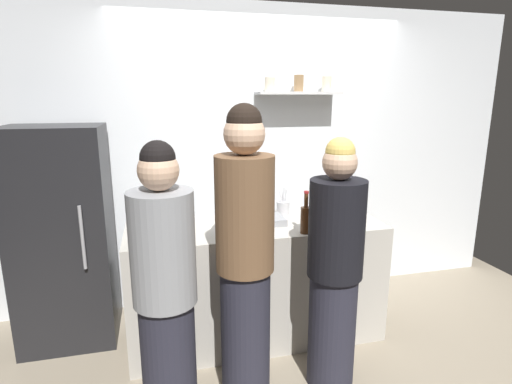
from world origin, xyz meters
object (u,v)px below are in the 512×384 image
at_px(baking_pan, 261,220).
at_px(utensil_holder, 283,207).
at_px(person_brown_jacket, 245,260).
at_px(water_bottle_plastic, 224,223).
at_px(refrigerator, 64,237).
at_px(wine_bottle_amber_glass, 306,218).
at_px(person_blonde, 335,270).
at_px(person_grey_hoodie, 165,295).
at_px(wine_bottle_green_glass, 136,225).

relative_size(baking_pan, utensil_holder, 1.58).
bearing_deg(person_brown_jacket, water_bottle_plastic, -73.43).
bearing_deg(refrigerator, wine_bottle_amber_glass, -19.46).
bearing_deg(refrigerator, baking_pan, -12.28).
distance_m(person_blonde, person_grey_hoodie, 1.03).
bearing_deg(wine_bottle_green_glass, utensil_holder, 21.25).
relative_size(baking_pan, water_bottle_plastic, 1.66).
height_order(wine_bottle_amber_glass, water_bottle_plastic, wine_bottle_amber_glass).
bearing_deg(person_grey_hoodie, baking_pan, -159.00).
bearing_deg(water_bottle_plastic, person_brown_jacket, -83.54).
bearing_deg(person_blonde, refrigerator, 25.91).
xyz_separation_m(utensil_holder, wine_bottle_amber_glass, (0.01, -0.49, 0.05)).
relative_size(utensil_holder, person_grey_hoodie, 0.13).
bearing_deg(wine_bottle_amber_glass, baking_pan, 131.14).
xyz_separation_m(wine_bottle_green_glass, person_grey_hoodie, (0.16, -0.54, -0.23)).
distance_m(baking_pan, person_brown_jacket, 0.70).
height_order(wine_bottle_green_glass, water_bottle_plastic, wine_bottle_green_glass).
bearing_deg(person_brown_jacket, refrigerator, -29.10).
relative_size(wine_bottle_amber_glass, person_blonde, 0.19).
distance_m(refrigerator, utensil_holder, 1.68).
bearing_deg(refrigerator, person_blonde, -29.42).
xyz_separation_m(utensil_holder, water_bottle_plastic, (-0.55, -0.41, 0.04)).
distance_m(utensil_holder, person_grey_hoodie, 1.38).
xyz_separation_m(refrigerator, wine_bottle_amber_glass, (1.68, -0.59, 0.19)).
height_order(refrigerator, baking_pan, refrigerator).
height_order(refrigerator, water_bottle_plastic, refrigerator).
distance_m(baking_pan, wine_bottle_green_glass, 0.92).
xyz_separation_m(utensil_holder, person_grey_hoodie, (-0.97, -0.97, -0.16)).
bearing_deg(utensil_holder, person_blonde, -86.16).
height_order(person_grey_hoodie, person_brown_jacket, person_brown_jacket).
bearing_deg(wine_bottle_amber_glass, person_grey_hoodie, -153.48).
relative_size(refrigerator, wine_bottle_green_glass, 5.01).
height_order(utensil_holder, water_bottle_plastic, utensil_holder).
bearing_deg(wine_bottle_green_glass, wine_bottle_amber_glass, -2.59).
distance_m(water_bottle_plastic, person_blonde, 0.79).
bearing_deg(person_grey_hoodie, utensil_holder, -160.30).
bearing_deg(wine_bottle_amber_glass, person_blonde, -82.41).
bearing_deg(baking_pan, refrigerator, 167.72).
bearing_deg(wine_bottle_amber_glass, water_bottle_plastic, 172.06).
relative_size(water_bottle_plastic, person_blonde, 0.13).
bearing_deg(baking_pan, person_grey_hoodie, -133.45).
bearing_deg(baking_pan, utensil_holder, 40.88).
distance_m(refrigerator, person_blonde, 1.99).
bearing_deg(person_brown_jacket, utensil_holder, -110.45).
relative_size(refrigerator, person_brown_jacket, 0.91).
distance_m(water_bottle_plastic, person_brown_jacket, 0.45).
distance_m(utensil_holder, water_bottle_plastic, 0.69).
relative_size(wine_bottle_amber_glass, person_grey_hoodie, 0.18).
bearing_deg(person_blonde, wine_bottle_amber_glass, -27.08).
bearing_deg(baking_pan, wine_bottle_amber_glass, -48.86).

